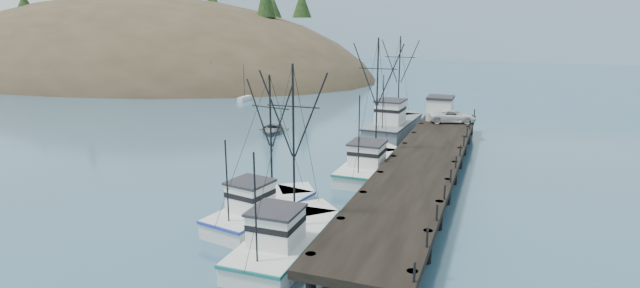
% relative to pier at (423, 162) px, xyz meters
% --- Properties ---
extents(ground, '(400.00, 400.00, 0.00)m').
position_rel_pier_xyz_m(ground, '(-14.00, -16.00, -1.69)').
color(ground, '#2F5169').
rests_on(ground, ground).
extents(pier, '(6.00, 44.00, 2.00)m').
position_rel_pier_xyz_m(pier, '(0.00, 0.00, 0.00)').
color(pier, black).
rests_on(pier, ground).
extents(headland, '(134.80, 78.00, 51.00)m').
position_rel_pier_xyz_m(headland, '(-88.95, 62.61, -6.24)').
color(headland, '#382D1E').
rests_on(headland, ground).
extents(distant_ridge, '(360.00, 40.00, 26.00)m').
position_rel_pier_xyz_m(distant_ridge, '(-4.00, 154.00, -1.69)').
color(distant_ridge, '#9EB2C6').
rests_on(distant_ridge, ground).
extents(distant_ridge_far, '(180.00, 25.00, 18.00)m').
position_rel_pier_xyz_m(distant_ridge_far, '(-54.00, 169.00, -1.69)').
color(distant_ridge_far, silver).
rests_on(distant_ridge_far, ground).
extents(moored_sailboats, '(18.91, 19.27, 6.35)m').
position_rel_pier_xyz_m(moored_sailboats, '(-45.46, 39.61, -1.36)').
color(moored_sailboats, silver).
rests_on(moored_sailboats, ground).
extents(trawler_near, '(3.75, 11.32, 11.52)m').
position_rel_pier_xyz_m(trawler_near, '(-5.48, -16.40, -0.87)').
color(trawler_near, silver).
rests_on(trawler_near, ground).
extents(trawler_mid, '(5.12, 10.43, 10.40)m').
position_rel_pier_xyz_m(trawler_mid, '(-8.93, -12.64, -0.87)').
color(trawler_mid, silver).
rests_on(trawler_mid, ground).
extents(trawler_far, '(4.13, 12.23, 12.41)m').
position_rel_pier_xyz_m(trawler_far, '(-4.73, 0.75, -0.87)').
color(trawler_far, silver).
rests_on(trawler_far, ground).
extents(work_vessel, '(4.96, 14.21, 12.06)m').
position_rel_pier_xyz_m(work_vessel, '(-6.07, 16.54, -0.46)').
color(work_vessel, slate).
rests_on(work_vessel, ground).
extents(pier_shed, '(3.00, 3.20, 2.80)m').
position_rel_pier_xyz_m(pier_shed, '(-0.96, 18.00, 1.73)').
color(pier_shed, silver).
rests_on(pier_shed, pier).
extents(pickup_truck, '(5.78, 3.82, 1.47)m').
position_rel_pier_xyz_m(pickup_truck, '(0.60, 16.80, 1.05)').
color(pickup_truck, silver).
rests_on(pickup_truck, pier).
extents(motorboat, '(5.38, 6.43, 1.14)m').
position_rel_pier_xyz_m(motorboat, '(-20.51, 12.61, -1.69)').
color(motorboat, '#575C61').
rests_on(motorboat, ground).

